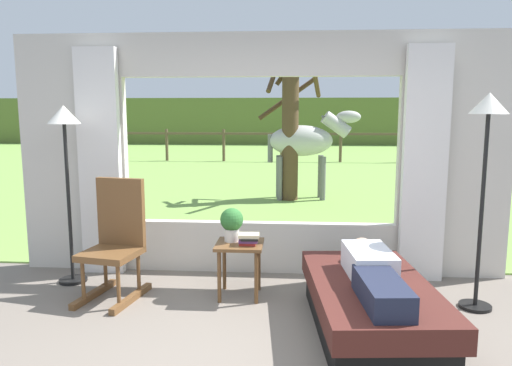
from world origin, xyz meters
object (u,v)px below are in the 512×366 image
object	(u,v)px
rocking_chair	(116,240)
side_table	(240,253)
book_stack	(249,239)
horse	(305,141)
pasture_tree	(291,124)
potted_plant	(232,222)
floor_lamp_left	(65,141)
recliner_sofa	(370,306)
floor_lamp_right	(487,136)
reclining_person	(373,271)

from	to	relation	value
rocking_chair	side_table	world-z (taller)	rocking_chair
book_stack	horse	size ratio (longest dim) A/B	0.11
horse	pasture_tree	distance (m)	0.45
rocking_chair	potted_plant	xyz separation A→B (m)	(1.08, 0.13, 0.16)
side_table	pasture_tree	size ratio (longest dim) A/B	0.17
rocking_chair	side_table	size ratio (longest dim) A/B	2.15
book_stack	floor_lamp_left	size ratio (longest dim) A/B	0.11
recliner_sofa	pasture_tree	bearing A→B (deg)	91.50
floor_lamp_right	pasture_tree	size ratio (longest dim) A/B	0.63
side_table	floor_lamp_left	size ratio (longest dim) A/B	0.29
horse	potted_plant	bearing A→B (deg)	-13.84
rocking_chair	floor_lamp_left	distance (m)	1.14
recliner_sofa	floor_lamp_right	size ratio (longest dim) A/B	0.93
recliner_sofa	horse	xyz separation A→B (m)	(-0.37, 5.81, 0.94)
side_table	floor_lamp_right	world-z (taller)	floor_lamp_right
pasture_tree	rocking_chair	bearing A→B (deg)	-107.57
floor_lamp_left	pasture_tree	size ratio (longest dim) A/B	0.60
reclining_person	floor_lamp_left	size ratio (longest dim) A/B	0.80
book_stack	reclining_person	bearing A→B (deg)	-33.65
pasture_tree	recliner_sofa	bearing A→B (deg)	-83.45
reclining_person	rocking_chair	size ratio (longest dim) A/B	1.28
recliner_sofa	side_table	world-z (taller)	side_table
horse	floor_lamp_left	bearing A→B (deg)	-31.87
recliner_sofa	reclining_person	world-z (taller)	reclining_person
rocking_chair	floor_lamp_left	bearing A→B (deg)	162.14
side_table	potted_plant	xyz separation A→B (m)	(-0.08, 0.06, 0.28)
book_stack	floor_lamp_left	bearing A→B (deg)	170.29
potted_plant	reclining_person	bearing A→B (deg)	-33.67
potted_plant	floor_lamp_left	bearing A→B (deg)	173.13
floor_lamp_left	pasture_tree	distance (m)	5.27
book_stack	pasture_tree	bearing A→B (deg)	85.90
floor_lamp_left	book_stack	bearing A→B (deg)	-9.71
floor_lamp_left	pasture_tree	xyz separation A→B (m)	(2.22, 4.78, 0.04)
reclining_person	potted_plant	distance (m)	1.45
rocking_chair	book_stack	size ratio (longest dim) A/B	5.69
book_stack	horse	bearing A→B (deg)	82.83
reclining_person	rocking_chair	xyz separation A→B (m)	(-2.28, 0.67, 0.02)
recliner_sofa	book_stack	distance (m)	1.25
potted_plant	horse	world-z (taller)	horse
rocking_chair	book_stack	bearing A→B (deg)	11.87
rocking_chair	potted_plant	bearing A→B (deg)	18.00
potted_plant	recliner_sofa	bearing A→B (deg)	-31.98
reclining_person	rocking_chair	distance (m)	2.37
horse	recliner_sofa	bearing A→B (deg)	-0.95
recliner_sofa	floor_lamp_left	bearing A→B (deg)	156.70
side_table	horse	world-z (taller)	horse
side_table	floor_lamp_left	bearing A→B (deg)	171.53
horse	side_table	bearing A→B (deg)	-12.86
recliner_sofa	pasture_tree	size ratio (longest dim) A/B	0.59
book_stack	horse	world-z (taller)	horse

